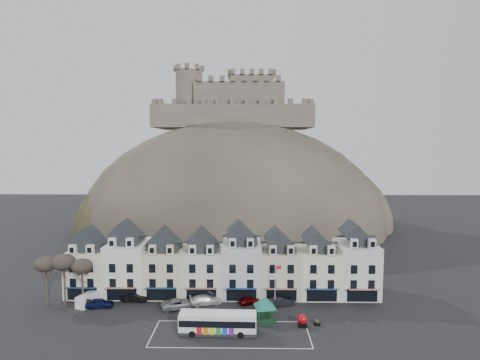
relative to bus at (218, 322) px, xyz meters
name	(u,v)px	position (x,y,z in m)	size (l,w,h in m)	color
ground	(216,338)	(-0.19, -1.33, -1.69)	(300.00, 300.00, 0.00)	black
coach_bay_markings	(231,334)	(1.81, -0.08, -1.69)	(22.00, 7.50, 0.01)	silver
townhouse_terrace	(224,264)	(-0.05, 14.64, 3.61)	(54.40, 9.35, 11.80)	white
castle_hill	(237,228)	(1.06, 67.63, -1.59)	(100.00, 76.00, 68.00)	#353029
castle	(235,104)	(0.32, 74.61, 38.50)	(50.20, 22.20, 22.00)	brown
tree_left_far	(46,264)	(-29.19, 9.17, 5.20)	(3.61, 3.61, 8.24)	#382E23
tree_left_mid	(64,262)	(-26.19, 9.17, 5.55)	(3.78, 3.78, 8.64)	#382E23
tree_left_near	(82,267)	(-23.19, 9.17, 4.86)	(3.43, 3.43, 7.84)	#382E23
bus	(218,322)	(0.00, 0.00, 0.00)	(10.91, 2.80, 3.06)	#262628
bus_shelter	(265,302)	(6.86, 3.71, 1.30)	(5.98, 5.98, 3.86)	black
red_buoy	(302,320)	(12.27, 2.29, -0.76)	(1.48, 1.48, 1.83)	black
flagpole	(276,283)	(8.82, 8.68, 2.46)	(1.05, 0.13, 7.28)	silver
white_van	(88,299)	(-22.35, 9.26, -0.74)	(3.03, 4.54, 1.91)	white
planter_west	(302,323)	(12.22, 2.17, -1.17)	(1.18, 0.76, 1.09)	black
planter_east	(317,322)	(14.51, 2.63, -1.25)	(0.95, 0.64, 0.92)	black
car_navy	(100,303)	(-20.06, 8.20, -0.95)	(1.77, 4.39, 1.50)	#0C113C
car_black	(135,297)	(-14.99, 10.67, -0.95)	(1.56, 4.49, 1.48)	black
car_silver	(178,304)	(-7.13, 8.17, -0.93)	(2.53, 5.40, 1.53)	gray
car_white	(205,300)	(-2.80, 9.73, -0.91)	(2.19, 5.39, 1.57)	silver
car_maroon	(250,300)	(4.61, 10.02, -1.08)	(1.44, 3.58, 1.22)	#580505
car_charcoal	(281,301)	(9.81, 9.47, -0.95)	(1.58, 4.54, 1.50)	black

